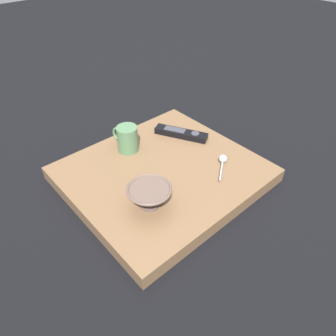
{
  "coord_description": "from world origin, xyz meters",
  "views": [
    {
      "loc": [
        -0.51,
        -0.6,
        0.7
      ],
      "look_at": [
        -0.0,
        -0.03,
        0.07
      ],
      "focal_mm": 33.35,
      "sensor_mm": 36.0,
      "label": 1
    }
  ],
  "objects": [
    {
      "name": "cereal_bowl",
      "position": [
        -0.14,
        -0.1,
        0.09
      ],
      "size": [
        0.13,
        0.13,
        0.07
      ],
      "color": "brown",
      "rests_on": "table"
    },
    {
      "name": "teaspoon",
      "position": [
        0.17,
        -0.11,
        0.06
      ],
      "size": [
        0.11,
        0.08,
        0.03
      ],
      "color": "#A3A5B2",
      "rests_on": "table"
    },
    {
      "name": "ground_plane",
      "position": [
        0.0,
        0.0,
        0.0
      ],
      "size": [
        6.0,
        6.0,
        0.0
      ],
      "primitive_type": "plane",
      "color": "black"
    },
    {
      "name": "coffee_mug",
      "position": [
        -0.02,
        0.16,
        0.09
      ],
      "size": [
        0.07,
        0.1,
        0.09
      ],
      "color": "#4C724C",
      "rests_on": "table"
    },
    {
      "name": "tv_remote_near",
      "position": [
        0.18,
        0.1,
        0.06
      ],
      "size": [
        0.13,
        0.2,
        0.03
      ],
      "color": "black",
      "rests_on": "table"
    },
    {
      "name": "table",
      "position": [
        0.0,
        0.0,
        0.02
      ],
      "size": [
        0.59,
        0.54,
        0.05
      ],
      "color": "brown",
      "rests_on": "ground"
    }
  ]
}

